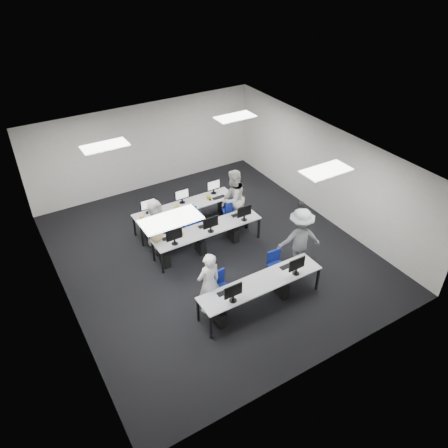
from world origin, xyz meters
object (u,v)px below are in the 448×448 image
chair_0 (222,296)px  chair_6 (191,228)px  chair_1 (276,271)px  desk_mid (208,230)px  chair_7 (230,216)px  chair_4 (235,220)px  student_3 (234,202)px  chair_3 (193,230)px  chair_5 (166,237)px  student_0 (209,283)px  photographer (300,239)px  chair_2 (160,243)px  student_2 (156,224)px  student_1 (233,198)px  desk_front (261,284)px

chair_0 → chair_6: size_ratio=1.03×
chair_1 → desk_mid: bearing=115.2°
chair_1 → chair_7: 2.85m
chair_4 → chair_7: chair_4 is taller
chair_1 → student_3: bearing=82.6°
chair_3 → chair_5: (-0.79, 0.18, -0.04)m
chair_4 → student_0: student_0 is taller
chair_5 → student_3: bearing=-8.3°
chair_1 → chair_3: size_ratio=0.86×
chair_7 → student_3: bearing=16.6°
chair_1 → chair_7: bearing=85.1°
chair_4 → chair_3: bearing=153.0°
student_0 → photographer: bearing=178.4°
chair_3 → chair_5: chair_3 is taller
chair_3 → chair_4: size_ratio=1.01×
chair_2 → student_0: student_0 is taller
chair_4 → chair_0: bearing=-147.5°
chair_4 → student_2: size_ratio=0.64×
desk_mid → chair_5: (-0.93, 0.82, -0.42)m
desk_mid → chair_6: size_ratio=3.44×
chair_5 → student_1: bearing=-9.4°
chair_2 → student_0: (0.06, -2.71, 0.56)m
chair_5 → chair_4: bearing=-16.6°
chair_3 → chair_1: bearing=-67.4°
chair_7 → student_2: size_ratio=0.58×
student_2 → photographer: 4.04m
chair_3 → student_0: size_ratio=0.58×
student_0 → photographer: (2.87, 0.21, 0.05)m
student_2 → chair_4: bearing=-26.1°
photographer → chair_0: bearing=27.4°
desk_mid → chair_4: 1.36m
desk_front → desk_mid: same height
chair_3 → chair_5: size_ratio=1.17×
student_0 → chair_2: bearing=-94.5°
chair_0 → student_1: bearing=45.2°
chair_5 → chair_6: chair_6 is taller
chair_3 → student_3: (1.48, 0.14, 0.45)m
desk_front → student_0: (-1.15, 0.49, 0.17)m
student_1 → chair_0: bearing=35.8°
chair_5 → chair_6: (0.80, -0.02, 0.03)m
chair_1 → chair_5: 3.40m
photographer → student_2: bearing=-22.7°
chair_2 → student_3: (2.55, 0.19, 0.46)m
student_3 → photographer: bearing=-88.5°
desk_mid → student_1: 1.51m
chair_2 → student_3: bearing=-15.1°
chair_6 → chair_7: (1.34, -0.01, -0.02)m
student_0 → student_1: size_ratio=0.93×
student_2 → photographer: (2.88, -2.82, 0.15)m
chair_7 → student_1: size_ratio=0.47×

